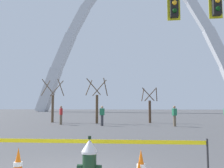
{
  "coord_description": "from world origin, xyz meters",
  "views": [
    {
      "loc": [
        1.44,
        -5.26,
        1.54
      ],
      "look_at": [
        0.13,
        5.0,
        2.5
      ],
      "focal_mm": 38.9,
      "sensor_mm": 36.0,
      "label": 1
    }
  ],
  "objects_px": {
    "traffic_cone_by_hydrant": "(18,167)",
    "monument_arch": "(137,43)",
    "fire_hydrant": "(89,164)",
    "pedestrian_walking_right": "(61,115)",
    "pedestrian_standing_center": "(175,116)",
    "pedestrian_walking_left": "(102,115)"
  },
  "relations": [
    {
      "from": "monument_arch",
      "to": "fire_hydrant",
      "type": "bearing_deg",
      "value": -89.61
    },
    {
      "from": "fire_hydrant",
      "to": "pedestrian_standing_center",
      "type": "relative_size",
      "value": 0.62
    },
    {
      "from": "monument_arch",
      "to": "pedestrian_walking_right",
      "type": "distance_m",
      "value": 52.87
    },
    {
      "from": "pedestrian_walking_left",
      "to": "monument_arch",
      "type": "bearing_deg",
      "value": 87.9
    },
    {
      "from": "fire_hydrant",
      "to": "pedestrian_walking_left",
      "type": "distance_m",
      "value": 14.96
    },
    {
      "from": "pedestrian_standing_center",
      "to": "pedestrian_walking_left",
      "type": "bearing_deg",
      "value": -178.94
    },
    {
      "from": "monument_arch",
      "to": "traffic_cone_by_hydrant",
      "type": "bearing_deg",
      "value": -90.9
    },
    {
      "from": "monument_arch",
      "to": "pedestrian_walking_left",
      "type": "xyz_separation_m",
      "value": [
        -1.83,
        -49.74,
        -19.11
      ]
    },
    {
      "from": "traffic_cone_by_hydrant",
      "to": "monument_arch",
      "type": "distance_m",
      "value": 67.36
    },
    {
      "from": "fire_hydrant",
      "to": "pedestrian_walking_right",
      "type": "height_order",
      "value": "pedestrian_walking_right"
    },
    {
      "from": "monument_arch",
      "to": "pedestrian_walking_right",
      "type": "relative_size",
      "value": 37.72
    },
    {
      "from": "pedestrian_walking_left",
      "to": "pedestrian_walking_right",
      "type": "height_order",
      "value": "same"
    },
    {
      "from": "traffic_cone_by_hydrant",
      "to": "pedestrian_walking_left",
      "type": "bearing_deg",
      "value": 93.18
    },
    {
      "from": "traffic_cone_by_hydrant",
      "to": "pedestrian_walking_left",
      "type": "height_order",
      "value": "pedestrian_walking_left"
    },
    {
      "from": "pedestrian_walking_left",
      "to": "pedestrian_standing_center",
      "type": "xyz_separation_m",
      "value": [
        5.69,
        0.1,
        0.0
      ]
    },
    {
      "from": "fire_hydrant",
      "to": "pedestrian_walking_right",
      "type": "relative_size",
      "value": 0.62
    },
    {
      "from": "traffic_cone_by_hydrant",
      "to": "monument_arch",
      "type": "relative_size",
      "value": 0.01
    },
    {
      "from": "monument_arch",
      "to": "pedestrian_standing_center",
      "type": "bearing_deg",
      "value": -85.55
    },
    {
      "from": "fire_hydrant",
      "to": "pedestrian_standing_center",
      "type": "height_order",
      "value": "pedestrian_standing_center"
    },
    {
      "from": "pedestrian_walking_right",
      "to": "pedestrian_walking_left",
      "type": "bearing_deg",
      "value": -11.56
    },
    {
      "from": "fire_hydrant",
      "to": "pedestrian_standing_center",
      "type": "distance_m",
      "value": 15.28
    },
    {
      "from": "fire_hydrant",
      "to": "pedestrian_walking_left",
      "type": "xyz_separation_m",
      "value": [
        -2.27,
        14.78,
        0.35
      ]
    }
  ]
}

